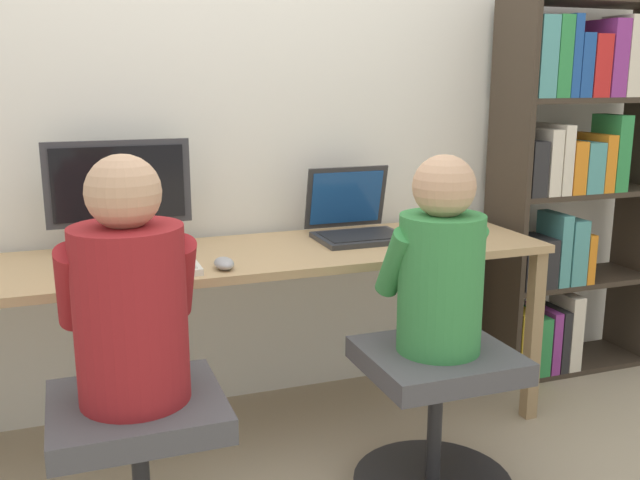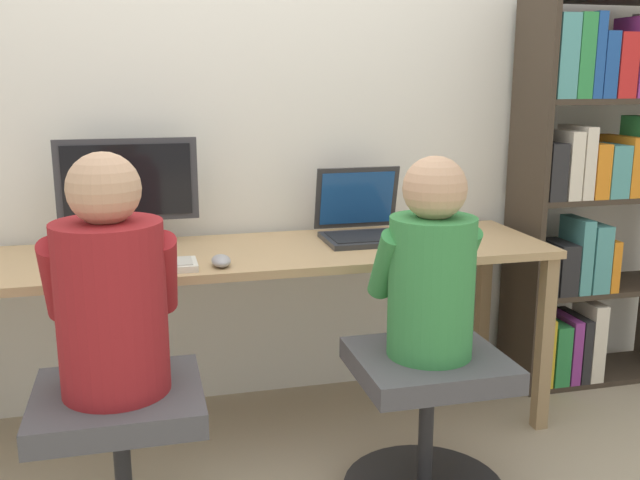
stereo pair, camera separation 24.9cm
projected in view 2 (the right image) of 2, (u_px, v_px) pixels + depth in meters
ground_plane at (262, 469)px, 2.48m from camera, size 14.00×14.00×0.00m
wall_back at (228, 85)px, 2.80m from camera, size 10.00×0.05×2.60m
desk at (245, 268)px, 2.61m from camera, size 2.28×0.59×0.71m
desktop_monitor at (128, 188)px, 2.61m from camera, size 0.51×0.16×0.40m
laptop at (364, 225)px, 2.78m from camera, size 0.34×0.32×0.27m
keyboard at (136, 267)px, 2.32m from camera, size 0.40×0.14×0.03m
computer_mouse_by_keyboard at (221, 261)px, 2.38m from camera, size 0.06×0.11×0.04m
office_chair_left at (123, 463)px, 2.01m from camera, size 0.52×0.52×0.49m
office_chair_right at (426, 419)px, 2.26m from camera, size 0.52×0.52×0.49m
person_at_monitor at (111, 290)px, 1.90m from camera, size 0.36×0.32×0.66m
person_at_laptop at (431, 268)px, 2.16m from camera, size 0.32×0.29×0.62m
bookshelf at (590, 189)px, 3.03m from camera, size 0.77×0.30×1.66m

